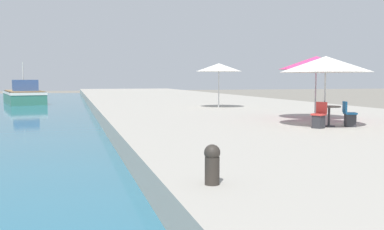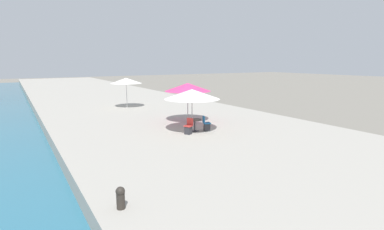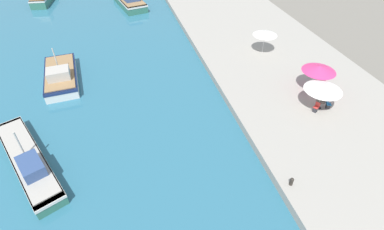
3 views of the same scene
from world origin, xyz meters
The scene contains 11 objects.
quay_promenade centered at (8.00, 37.00, 0.38)m, with size 16.00×90.00×0.75m.
fishing_boat_near centered at (-16.92, 16.79, 0.72)m, with size 6.12×10.29×3.41m.
fishing_boat_mid centered at (-15.34, 28.47, 0.79)m, with size 3.71×8.01×3.78m.
fishing_boat_far centered at (-6.05, 49.30, 0.86)m, with size 5.02×9.42×4.16m.
cafe_umbrella_pink centered at (7.34, 16.75, 2.99)m, with size 3.25×3.25×2.52m.
cafe_umbrella_white centered at (8.56, 19.33, 3.15)m, with size 3.12×3.12×2.67m.
cafe_umbrella_striped centered at (7.15, 27.70, 3.17)m, with size 2.76×2.76×2.66m.
cafe_table centered at (7.49, 16.69, 1.29)m, with size 0.80×0.80×0.74m.
cafe_chair_left centered at (8.17, 16.45, 1.08)m, with size 0.54×0.52×0.91m.
cafe_chair_right centered at (6.86, 16.34, 1.08)m, with size 0.57×0.56×0.91m.
mooring_bollard centered at (0.75, 9.74, 1.10)m, with size 0.26×0.26×0.65m.
Camera 3 is at (-9.08, -0.78, 17.43)m, focal length 28.00 mm.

